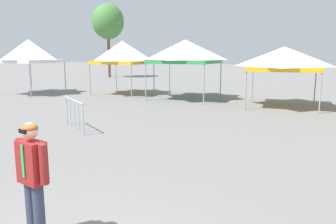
{
  "coord_description": "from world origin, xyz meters",
  "views": [
    {
      "loc": [
        2.94,
        -2.74,
        2.74
      ],
      "look_at": [
        -0.31,
        4.68,
        1.3
      ],
      "focal_mm": 36.68,
      "sensor_mm": 36.0,
      "label": 1
    }
  ],
  "objects_px": {
    "canopy_tent_center": "(122,52)",
    "canopy_tent_far_right": "(185,51)",
    "canopy_tent_behind_center": "(284,59)",
    "tree_behind_tents_center": "(108,22)",
    "canopy_tent_far_left": "(29,51)",
    "person_foreground": "(33,175)",
    "crowd_barrier_by_lift": "(74,109)"
  },
  "relations": [
    {
      "from": "person_foreground",
      "to": "crowd_barrier_by_lift",
      "type": "relative_size",
      "value": 1.02
    },
    {
      "from": "tree_behind_tents_center",
      "to": "crowd_barrier_by_lift",
      "type": "height_order",
      "value": "tree_behind_tents_center"
    },
    {
      "from": "canopy_tent_behind_center",
      "to": "crowd_barrier_by_lift",
      "type": "height_order",
      "value": "canopy_tent_behind_center"
    },
    {
      "from": "canopy_tent_behind_center",
      "to": "tree_behind_tents_center",
      "type": "xyz_separation_m",
      "value": [
        -18.69,
        12.99,
        3.35
      ]
    },
    {
      "from": "tree_behind_tents_center",
      "to": "crowd_barrier_by_lift",
      "type": "distance_m",
      "value": 25.24
    },
    {
      "from": "canopy_tent_far_left",
      "to": "tree_behind_tents_center",
      "type": "height_order",
      "value": "tree_behind_tents_center"
    },
    {
      "from": "canopy_tent_behind_center",
      "to": "canopy_tent_far_right",
      "type": "bearing_deg",
      "value": 172.35
    },
    {
      "from": "canopy_tent_center",
      "to": "canopy_tent_far_right",
      "type": "bearing_deg",
      "value": -6.61
    },
    {
      "from": "canopy_tent_center",
      "to": "canopy_tent_far_right",
      "type": "height_order",
      "value": "canopy_tent_center"
    },
    {
      "from": "tree_behind_tents_center",
      "to": "crowd_barrier_by_lift",
      "type": "xyz_separation_m",
      "value": [
        12.51,
        -21.34,
        -4.98
      ]
    },
    {
      "from": "canopy_tent_center",
      "to": "canopy_tent_far_left",
      "type": "bearing_deg",
      "value": -157.24
    },
    {
      "from": "canopy_tent_behind_center",
      "to": "crowd_barrier_by_lift",
      "type": "relative_size",
      "value": 2.09
    },
    {
      "from": "canopy_tent_far_right",
      "to": "canopy_tent_behind_center",
      "type": "xyz_separation_m",
      "value": [
        5.49,
        -0.74,
        -0.34
      ]
    },
    {
      "from": "canopy_tent_far_right",
      "to": "canopy_tent_behind_center",
      "type": "bearing_deg",
      "value": -7.65
    },
    {
      "from": "canopy_tent_center",
      "to": "tree_behind_tents_center",
      "type": "height_order",
      "value": "tree_behind_tents_center"
    },
    {
      "from": "canopy_tent_far_right",
      "to": "crowd_barrier_by_lift",
      "type": "xyz_separation_m",
      "value": [
        -0.68,
        -9.09,
        -1.97
      ]
    },
    {
      "from": "canopy_tent_far_left",
      "to": "crowd_barrier_by_lift",
      "type": "distance_m",
      "value": 12.0
    },
    {
      "from": "person_foreground",
      "to": "tree_behind_tents_center",
      "type": "height_order",
      "value": "tree_behind_tents_center"
    },
    {
      "from": "person_foreground",
      "to": "tree_behind_tents_center",
      "type": "relative_size",
      "value": 0.24
    },
    {
      "from": "canopy_tent_far_right",
      "to": "tree_behind_tents_center",
      "type": "distance_m",
      "value": 18.26
    },
    {
      "from": "canopy_tent_behind_center",
      "to": "tree_behind_tents_center",
      "type": "height_order",
      "value": "tree_behind_tents_center"
    },
    {
      "from": "canopy_tent_far_right",
      "to": "person_foreground",
      "type": "distance_m",
      "value": 15.7
    },
    {
      "from": "tree_behind_tents_center",
      "to": "canopy_tent_far_left",
      "type": "bearing_deg",
      "value": -77.25
    },
    {
      "from": "person_foreground",
      "to": "canopy_tent_center",
      "type": "bearing_deg",
      "value": 116.96
    },
    {
      "from": "canopy_tent_far_right",
      "to": "tree_behind_tents_center",
      "type": "xyz_separation_m",
      "value": [
        -13.2,
        12.25,
        3.01
      ]
    },
    {
      "from": "person_foreground",
      "to": "tree_behind_tents_center",
      "type": "distance_m",
      "value": 32.49
    },
    {
      "from": "canopy_tent_behind_center",
      "to": "person_foreground",
      "type": "bearing_deg",
      "value": -97.72
    },
    {
      "from": "canopy_tent_center",
      "to": "person_foreground",
      "type": "relative_size",
      "value": 1.91
    },
    {
      "from": "canopy_tent_center",
      "to": "crowd_barrier_by_lift",
      "type": "relative_size",
      "value": 1.94
    },
    {
      "from": "canopy_tent_center",
      "to": "canopy_tent_behind_center",
      "type": "height_order",
      "value": "canopy_tent_center"
    },
    {
      "from": "canopy_tent_center",
      "to": "canopy_tent_behind_center",
      "type": "distance_m",
      "value": 10.04
    },
    {
      "from": "canopy_tent_far_left",
      "to": "tree_behind_tents_center",
      "type": "relative_size",
      "value": 0.46
    }
  ]
}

